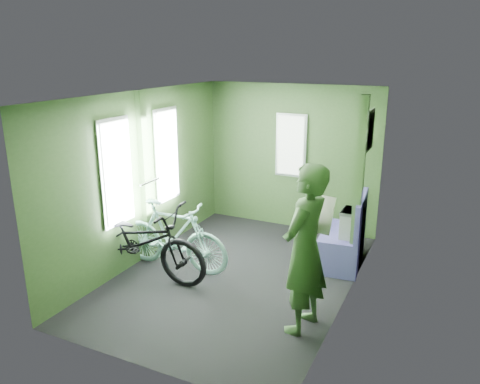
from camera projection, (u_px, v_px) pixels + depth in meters
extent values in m
plane|color=black|center=(237.00, 276.00, 6.03)|extent=(4.00, 4.00, 0.00)
cube|color=silver|center=(236.00, 94.00, 5.36)|extent=(2.80, 4.00, 0.02)
cube|color=#2F4C23|center=(291.00, 158.00, 7.42)|extent=(2.80, 0.02, 2.30)
cube|color=#2F4C23|center=(134.00, 251.00, 3.96)|extent=(2.80, 0.02, 2.30)
cube|color=#2F4C23|center=(143.00, 177.00, 6.27)|extent=(0.02, 4.00, 2.30)
cube|color=#2F4C23|center=(351.00, 206.00, 5.12)|extent=(0.02, 4.00, 2.30)
cube|color=#2F4C23|center=(145.00, 178.00, 6.25)|extent=(0.08, 0.12, 2.30)
cube|color=silver|center=(117.00, 173.00, 5.71)|extent=(0.02, 0.56, 1.34)
cube|color=silver|center=(168.00, 155.00, 6.66)|extent=(0.02, 0.56, 1.34)
cube|color=white|center=(115.00, 130.00, 5.56)|extent=(0.00, 0.12, 0.12)
cube|color=white|center=(167.00, 118.00, 6.51)|extent=(0.00, 0.12, 0.12)
cylinder|color=silver|center=(150.00, 182.00, 6.24)|extent=(0.03, 0.40, 0.03)
cube|color=#2F4C23|center=(358.00, 191.00, 5.66)|extent=(0.10, 0.10, 2.30)
cube|color=white|center=(370.00, 130.00, 5.70)|extent=(0.02, 0.40, 0.50)
cube|color=silver|center=(291.00, 146.00, 7.32)|extent=(0.50, 0.02, 1.00)
imported|color=black|center=(142.00, 276.00, 6.00)|extent=(1.89, 0.75, 1.04)
imported|color=#8CD2C3|center=(174.00, 269.00, 6.21)|extent=(1.59, 0.54, 0.99)
imported|color=#385830|center=(305.00, 249.00, 4.65)|extent=(0.53, 0.71, 1.77)
cube|color=silver|center=(320.00, 214.00, 4.80)|extent=(0.31, 0.19, 0.38)
cube|color=gray|center=(350.00, 240.00, 6.08)|extent=(0.24, 0.34, 0.83)
cube|color=navy|center=(341.00, 248.00, 6.31)|extent=(0.60, 0.98, 0.47)
cube|color=navy|center=(361.00, 216.00, 6.07)|extent=(0.15, 0.94, 0.52)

